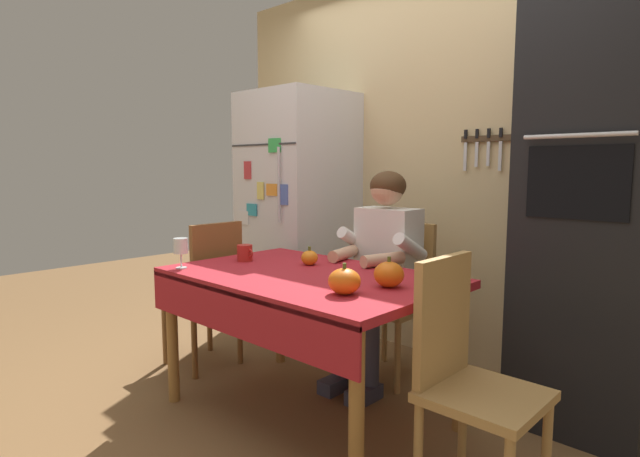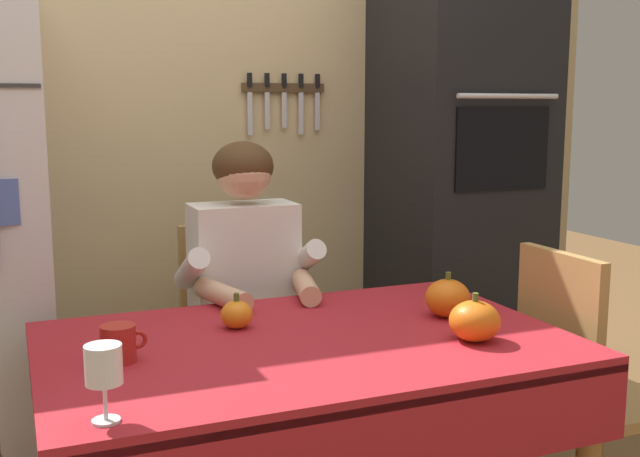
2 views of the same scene
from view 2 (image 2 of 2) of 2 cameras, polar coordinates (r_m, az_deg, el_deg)
back_wall_assembly at (r=3.19m, az=-8.54°, el=7.97°), size 3.70×0.13×2.60m
wall_oven at (r=3.28m, az=10.37°, el=3.58°), size 0.60×0.64×2.10m
dining_table at (r=2.08m, az=-0.84°, el=-10.62°), size 1.40×0.90×0.74m
chair_behind_person at (r=2.85m, az=-6.36°, el=-8.26°), size 0.40×0.40×0.93m
seated_person at (r=2.61m, az=-5.30°, el=-4.69°), size 0.47×0.55×1.25m
chair_right_side at (r=2.55m, az=19.08°, el=-10.81°), size 0.40×0.40×0.93m
coffee_mug at (r=1.94m, az=-14.89°, el=-8.35°), size 0.11×0.09×0.09m
wine_glass at (r=1.57m, az=-15.96°, el=-10.01°), size 0.07×0.07×0.16m
pumpkin_large at (r=2.30m, az=9.58°, el=-5.18°), size 0.13×0.13×0.14m
pumpkin_medium at (r=2.08m, az=11.56°, el=-6.83°), size 0.14×0.14×0.13m
pumpkin_small at (r=2.17m, az=-6.29°, el=-6.43°), size 0.09×0.09×0.10m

